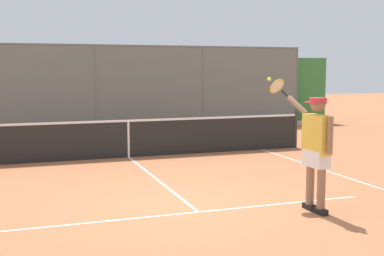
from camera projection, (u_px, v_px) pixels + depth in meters
ground_plane at (187, 203)px, 8.48m from camera, size 60.00×60.00×0.00m
court_line_markings at (204, 216)px, 7.73m from camera, size 7.60×9.54×0.01m
fence_backdrop at (93, 94)px, 18.35m from camera, size 19.09×1.37×3.09m
tennis_net at (128, 138)px, 12.82m from camera, size 9.76×0.09×1.07m
tennis_player at (316, 144)px, 7.88m from camera, size 0.54×1.45×2.11m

